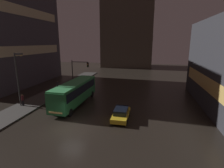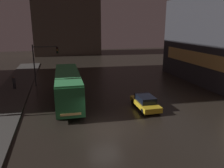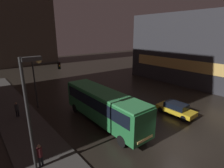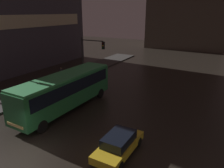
# 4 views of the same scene
# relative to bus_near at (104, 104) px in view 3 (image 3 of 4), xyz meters

# --- Properties ---
(ground_plane) EXTENTS (120.00, 120.00, 0.00)m
(ground_plane) POSITION_rel_bus_near_xyz_m (2.46, -7.09, -2.08)
(ground_plane) COLOR black
(sidewalk_left) EXTENTS (4.00, 48.00, 0.15)m
(sidewalk_left) POSITION_rel_bus_near_xyz_m (-6.54, 2.91, -2.01)
(sidewalk_left) COLOR #3D3A38
(sidewalk_left) RESTS_ON ground
(building_right_block) EXTENTS (10.07, 24.67, 12.16)m
(building_right_block) POSITION_rel_bus_near_xyz_m (22.85, 0.87, 3.99)
(building_right_block) COLOR #2D2D33
(building_right_block) RESTS_ON ground
(building_far_backdrop) EXTENTS (18.07, 12.00, 29.87)m
(building_far_backdrop) POSITION_rel_bus_near_xyz_m (2.46, 43.86, 12.85)
(building_far_backdrop) COLOR #4C4238
(building_far_backdrop) RESTS_ON ground
(bus_near) EXTENTS (2.77, 11.06, 3.38)m
(bus_near) POSITION_rel_bus_near_xyz_m (0.00, 0.00, 0.00)
(bus_near) COLOR #236B38
(bus_near) RESTS_ON ground
(car_taxi) EXTENTS (1.85, 4.24, 1.39)m
(car_taxi) POSITION_rel_bus_near_xyz_m (7.36, -3.66, -1.36)
(car_taxi) COLOR gold
(car_taxi) RESTS_ON ground
(pedestrian_near) EXTENTS (0.46, 0.46, 1.67)m
(pedestrian_near) POSITION_rel_bus_near_xyz_m (-7.05, -2.25, -0.96)
(pedestrian_near) COLOR black
(pedestrian_near) RESTS_ON sidewalk_left
(pedestrian_mid) EXTENTS (0.54, 0.54, 1.65)m
(pedestrian_mid) POSITION_rel_bus_near_xyz_m (-6.52, 6.81, -0.96)
(pedestrian_mid) COLOR black
(pedestrian_mid) RESTS_ON sidewalk_left
(traffic_light_main) EXTENTS (3.40, 0.35, 5.67)m
(traffic_light_main) POSITION_rel_bus_near_xyz_m (-2.77, 8.22, 1.79)
(traffic_light_main) COLOR #2D2D2D
(traffic_light_main) RESTS_ON ground
(street_lamp_sidewalk) EXTENTS (1.25, 0.36, 7.47)m
(street_lamp_sidewalk) POSITION_rel_bus_near_xyz_m (-7.17, -2.29, 3.03)
(street_lamp_sidewalk) COLOR #2D2D2D
(street_lamp_sidewalk) RESTS_ON sidewalk_left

